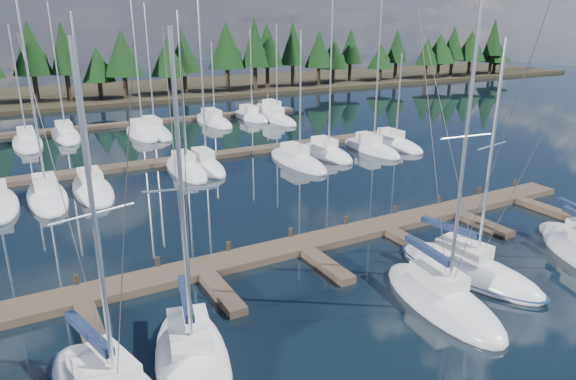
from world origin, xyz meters
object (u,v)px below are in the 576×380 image
front_sailboat_4 (468,270)px  motor_yacht_right (271,115)px  front_sailboat_2 (192,360)px  front_sailboat_3 (441,299)px  main_dock (305,249)px

front_sailboat_4 → motor_yacht_right: 46.15m
front_sailboat_4 → motor_yacht_right: (11.38, 44.73, 0.17)m
front_sailboat_4 → front_sailboat_2: bearing=-179.3°
front_sailboat_3 → front_sailboat_4: front_sailboat_3 is taller
front_sailboat_2 → front_sailboat_4: (15.07, 0.17, -0.01)m
front_sailboat_4 → front_sailboat_3: bearing=-155.9°
main_dock → motor_yacht_right: motor_yacht_right is taller
front_sailboat_2 → motor_yacht_right: size_ratio=1.63×
main_dock → front_sailboat_4: bearing=-46.4°
front_sailboat_3 → motor_yacht_right: front_sailboat_3 is taller
front_sailboat_3 → front_sailboat_4: size_ratio=1.16×
front_sailboat_3 → front_sailboat_4: 3.75m
front_sailboat_4 → main_dock: bearing=133.6°
main_dock → front_sailboat_4: (6.11, -6.42, 0.07)m
motor_yacht_right → front_sailboat_2: bearing=-120.5°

